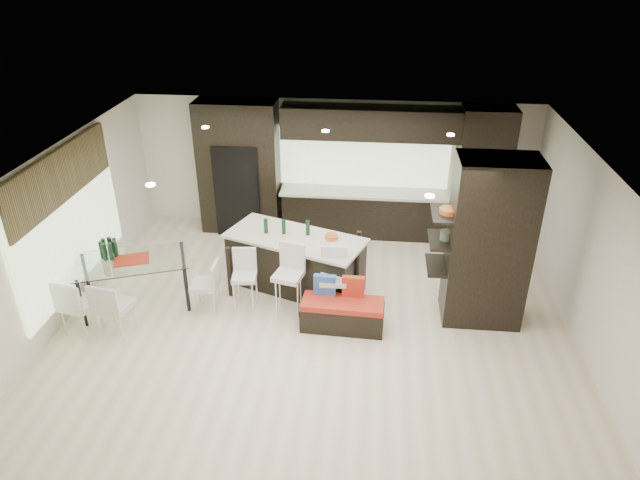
# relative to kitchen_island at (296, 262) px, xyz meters

# --- Properties ---
(ground) EXTENTS (8.00, 8.00, 0.00)m
(ground) POSITION_rel_kitchen_island_xyz_m (0.46, -0.99, -0.49)
(ground) COLOR beige
(ground) RESTS_ON ground
(back_wall) EXTENTS (8.00, 0.02, 2.70)m
(back_wall) POSITION_rel_kitchen_island_xyz_m (0.46, 2.51, 0.86)
(back_wall) COLOR silver
(back_wall) RESTS_ON ground
(left_wall) EXTENTS (0.02, 7.00, 2.70)m
(left_wall) POSITION_rel_kitchen_island_xyz_m (-3.54, -0.99, 0.86)
(left_wall) COLOR silver
(left_wall) RESTS_ON ground
(right_wall) EXTENTS (0.02, 7.00, 2.70)m
(right_wall) POSITION_rel_kitchen_island_xyz_m (4.46, -0.99, 0.86)
(right_wall) COLOR silver
(right_wall) RESTS_ON ground
(ceiling) EXTENTS (8.00, 7.00, 0.02)m
(ceiling) POSITION_rel_kitchen_island_xyz_m (0.46, -0.99, 2.21)
(ceiling) COLOR white
(ceiling) RESTS_ON ground
(window_left) EXTENTS (0.04, 3.20, 1.90)m
(window_left) POSITION_rel_kitchen_island_xyz_m (-3.50, -0.79, 0.86)
(window_left) COLOR #B2D199
(window_left) RESTS_ON left_wall
(window_back) EXTENTS (3.40, 0.04, 1.20)m
(window_back) POSITION_rel_kitchen_island_xyz_m (1.06, 2.47, 1.06)
(window_back) COLOR #B2D199
(window_back) RESTS_ON back_wall
(stone_accent) EXTENTS (0.08, 3.00, 0.80)m
(stone_accent) POSITION_rel_kitchen_island_xyz_m (-3.47, -0.79, 1.76)
(stone_accent) COLOR brown
(stone_accent) RESTS_ON left_wall
(ceiling_spots) EXTENTS (4.00, 3.00, 0.02)m
(ceiling_spots) POSITION_rel_kitchen_island_xyz_m (0.46, -0.74, 2.19)
(ceiling_spots) COLOR white
(ceiling_spots) RESTS_ON ceiling
(back_cabinetry) EXTENTS (6.80, 0.68, 2.70)m
(back_cabinetry) POSITION_rel_kitchen_island_xyz_m (0.96, 2.18, 0.86)
(back_cabinetry) COLOR black
(back_cabinetry) RESTS_ON ground
(refrigerator) EXTENTS (0.90, 0.68, 1.90)m
(refrigerator) POSITION_rel_kitchen_island_xyz_m (-1.44, 2.13, 0.46)
(refrigerator) COLOR black
(refrigerator) RESTS_ON ground
(partition_column) EXTENTS (1.20, 0.80, 2.70)m
(partition_column) POSITION_rel_kitchen_island_xyz_m (3.06, -0.59, 0.86)
(partition_column) COLOR black
(partition_column) RESTS_ON ground
(kitchen_island) EXTENTS (2.55, 1.77, 0.98)m
(kitchen_island) POSITION_rel_kitchen_island_xyz_m (0.00, 0.00, 0.00)
(kitchen_island) COLOR black
(kitchen_island) RESTS_ON ground
(stool_left) EXTENTS (0.42, 0.42, 0.86)m
(stool_left) POSITION_rel_kitchen_island_xyz_m (-0.72, -0.79, -0.06)
(stool_left) COLOR beige
(stool_left) RESTS_ON ground
(stool_mid) EXTENTS (0.52, 0.52, 0.97)m
(stool_mid) POSITION_rel_kitchen_island_xyz_m (-0.00, -0.82, -0.00)
(stool_mid) COLOR beige
(stool_mid) RESTS_ON ground
(stool_right) EXTENTS (0.43, 0.43, 0.94)m
(stool_right) POSITION_rel_kitchen_island_xyz_m (0.72, -0.81, -0.02)
(stool_right) COLOR beige
(stool_right) RESTS_ON ground
(bench) EXTENTS (1.30, 0.55, 0.49)m
(bench) POSITION_rel_kitchen_island_xyz_m (0.89, -1.14, -0.24)
(bench) COLOR black
(bench) RESTS_ON ground
(floor_vase) EXTENTS (0.55, 0.55, 1.17)m
(floor_vase) POSITION_rel_kitchen_island_xyz_m (2.76, -0.04, 0.10)
(floor_vase) COLOR #3F4C36
(floor_vase) RESTS_ON ground
(dining_table) EXTENTS (2.00, 1.55, 0.85)m
(dining_table) POSITION_rel_kitchen_island_xyz_m (-2.55, -0.82, -0.06)
(dining_table) COLOR white
(dining_table) RESTS_ON ground
(chair_near) EXTENTS (0.55, 0.55, 0.90)m
(chair_near) POSITION_rel_kitchen_island_xyz_m (-2.55, -1.64, -0.04)
(chair_near) COLOR beige
(chair_near) RESTS_ON ground
(chair_far) EXTENTS (0.57, 0.57, 0.89)m
(chair_far) POSITION_rel_kitchen_island_xyz_m (-3.10, -1.64, -0.04)
(chair_far) COLOR beige
(chair_far) RESTS_ON ground
(chair_end) EXTENTS (0.43, 0.43, 0.79)m
(chair_end) POSITION_rel_kitchen_island_xyz_m (-1.38, -0.82, -0.09)
(chair_end) COLOR beige
(chair_end) RESTS_ON ground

